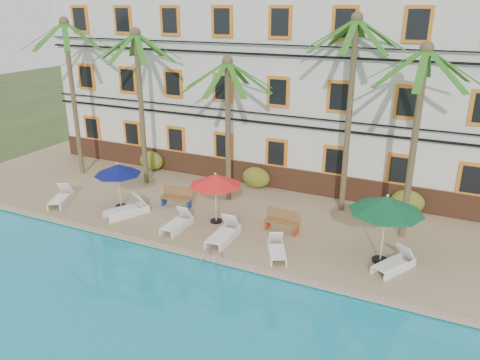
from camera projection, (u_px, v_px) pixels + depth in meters
The scene contains 25 objects.
ground at pixel (180, 244), 19.16m from camera, with size 100.00×100.00×0.00m, color #384C23.
pool_deck at pixel (233, 198), 23.35m from camera, with size 30.00×12.00×0.25m, color tan.
swimming_pool at pixel (47, 348), 13.20m from camera, with size 26.00×12.00×0.20m, color #1899B4.
pool_coping at pixel (167, 248), 18.30m from camera, with size 30.00×0.35×0.06m, color tan.
hotel_building at pixel (272, 79), 25.73m from camera, with size 25.40×6.44×10.22m.
palm_a at pixel (71, 77), 24.60m from camera, with size 4.29×4.29×8.41m.
palm_b at pixel (140, 87), 23.28m from camera, with size 4.29×4.29×7.96m.
palm_c at pixel (228, 109), 21.43m from camera, with size 4.29×4.29×6.86m.
palm_d at pixel (351, 91), 19.84m from camera, with size 4.29×4.29×8.70m.
palm_e at pixel (418, 117), 17.54m from camera, with size 4.29×4.29×7.75m.
shrub_left at pixel (152, 161), 26.87m from camera, with size 1.50×0.90×1.10m, color #1A5418.
shrub_mid at pixel (256, 177), 24.25m from camera, with size 1.50×0.90×1.10m, color #1A5418.
shrub_right at pixel (407, 202), 21.26m from camera, with size 1.50×0.90×1.10m, color #1A5418.
umbrella_blue at pixel (118, 170), 21.46m from camera, with size 2.17×2.17×2.17m.
umbrella_red at pixel (215, 180), 19.86m from camera, with size 2.30×2.30×2.30m.
umbrella_green at pixel (387, 205), 16.59m from camera, with size 2.69×2.69×2.69m.
lounger_a at pixel (61, 197), 22.44m from camera, with size 1.31×1.92×0.86m.
lounger_b at pixel (127, 209), 21.12m from camera, with size 1.50×2.08×0.93m.
lounger_c at pixel (178, 222), 19.87m from camera, with size 0.64×1.76×0.83m.
lounger_d at pixel (224, 233), 18.85m from camera, with size 0.75×2.01×0.94m.
lounger_e at pixel (277, 249), 17.73m from camera, with size 1.28×1.76×0.79m.
lounger_f at pixel (395, 263), 16.75m from camera, with size 1.42×1.87×0.84m.
bench_left at pixel (177, 197), 22.02m from camera, with size 1.55×0.66×0.93m.
bench_right at pixel (283, 221), 19.56m from camera, with size 1.53×0.60×0.93m.
pool_ladder at pixel (212, 261), 17.41m from camera, with size 0.54×0.74×0.74m.
Camera 1 is at (9.49, -14.34, 9.18)m, focal length 35.00 mm.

